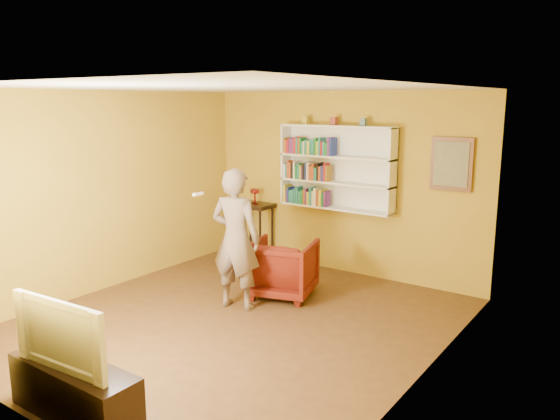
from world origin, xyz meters
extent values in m
cube|color=#482D17|center=(0.00, 0.00, -0.06)|extent=(5.30, 5.80, 0.12)
cube|color=#AE8B20|center=(0.00, 2.52, 1.35)|extent=(5.30, 0.04, 2.70)
cube|color=#AE8B20|center=(0.00, -2.52, 1.35)|extent=(5.30, 0.04, 2.70)
cube|color=#AE8B20|center=(-2.27, 0.00, 1.35)|extent=(0.04, 5.80, 2.70)
cube|color=#AE8B20|center=(2.27, 0.00, 1.35)|extent=(0.04, 5.80, 2.70)
cube|color=silver|center=(0.00, 0.00, 2.73)|extent=(5.30, 5.80, 0.06)
cube|color=white|center=(0.00, 2.48, 1.60)|extent=(1.80, 0.03, 1.20)
cube|color=white|center=(-0.89, 2.35, 1.60)|extent=(0.03, 0.28, 1.20)
cube|color=white|center=(0.89, 2.35, 1.60)|extent=(0.03, 0.28, 1.20)
cube|color=white|center=(0.00, 2.35, 1.00)|extent=(1.80, 0.28, 0.03)
cube|color=white|center=(0.00, 2.35, 1.38)|extent=(1.80, 0.28, 0.03)
cube|color=white|center=(0.00, 2.35, 1.76)|extent=(1.80, 0.28, 0.03)
cube|color=white|center=(0.00, 2.35, 2.20)|extent=(1.80, 0.28, 0.03)
cube|color=gold|center=(-0.84, 2.31, 1.15)|extent=(0.04, 0.18, 0.26)
cube|color=#5D2673|center=(-0.80, 2.29, 1.11)|extent=(0.02, 0.15, 0.19)
cube|color=navy|center=(-0.78, 2.31, 1.13)|extent=(0.03, 0.17, 0.24)
cube|color=teal|center=(-0.74, 2.30, 1.11)|extent=(0.04, 0.15, 0.19)
cube|color=teal|center=(-0.69, 2.29, 1.12)|extent=(0.04, 0.14, 0.21)
cube|color=teal|center=(-0.65, 2.31, 1.13)|extent=(0.03, 0.19, 0.23)
cube|color=teal|center=(-0.61, 2.29, 1.14)|extent=(0.04, 0.14, 0.26)
cube|color=teal|center=(-0.56, 2.31, 1.11)|extent=(0.04, 0.18, 0.19)
cube|color=#19742E|center=(-0.52, 2.31, 1.12)|extent=(0.04, 0.18, 0.22)
cube|color=#AA4822|center=(-0.48, 2.31, 1.13)|extent=(0.03, 0.17, 0.23)
cube|color=#5D2673|center=(-0.45, 2.30, 1.14)|extent=(0.03, 0.16, 0.25)
cube|color=gold|center=(-0.41, 2.29, 1.11)|extent=(0.03, 0.14, 0.20)
cube|color=teal|center=(-0.37, 2.30, 1.15)|extent=(0.04, 0.16, 0.27)
cube|color=white|center=(-0.33, 2.30, 1.13)|extent=(0.02, 0.15, 0.23)
cube|color=white|center=(-0.29, 2.29, 1.15)|extent=(0.04, 0.14, 0.27)
cube|color=#AA4822|center=(-0.24, 2.29, 1.13)|extent=(0.04, 0.14, 0.23)
cube|color=gold|center=(-0.20, 2.31, 1.14)|extent=(0.04, 0.19, 0.25)
cube|color=#19742E|center=(-0.16, 2.30, 1.12)|extent=(0.03, 0.16, 0.20)
cube|color=#5D2673|center=(-0.12, 2.30, 1.13)|extent=(0.03, 0.17, 0.23)
cube|color=white|center=(-0.85, 2.29, 1.50)|extent=(0.03, 0.14, 0.21)
cube|color=teal|center=(-0.81, 2.30, 1.50)|extent=(0.03, 0.15, 0.21)
cube|color=#AA4822|center=(-0.78, 2.29, 1.53)|extent=(0.02, 0.14, 0.27)
cube|color=#AA4822|center=(-0.74, 2.31, 1.51)|extent=(0.04, 0.19, 0.24)
cube|color=black|center=(-0.70, 2.29, 1.51)|extent=(0.04, 0.14, 0.24)
cube|color=white|center=(-0.67, 2.30, 1.52)|extent=(0.03, 0.17, 0.26)
cube|color=#19742E|center=(-0.63, 2.31, 1.50)|extent=(0.03, 0.18, 0.20)
cube|color=teal|center=(-0.59, 2.29, 1.51)|extent=(0.04, 0.14, 0.23)
cube|color=gold|center=(-0.55, 2.31, 1.50)|extent=(0.03, 0.18, 0.21)
cube|color=#5D2673|center=(-0.52, 2.30, 1.50)|extent=(0.02, 0.16, 0.20)
cube|color=black|center=(-0.49, 2.30, 1.52)|extent=(0.03, 0.16, 0.25)
cube|color=navy|center=(-0.46, 2.30, 1.53)|extent=(0.03, 0.17, 0.27)
cube|color=white|center=(-0.42, 2.30, 1.53)|extent=(0.04, 0.17, 0.27)
cube|color=#AA4822|center=(-0.37, 2.31, 1.50)|extent=(0.04, 0.18, 0.21)
cube|color=#AA4822|center=(-0.33, 2.30, 1.52)|extent=(0.04, 0.16, 0.25)
cube|color=teal|center=(-0.29, 2.31, 1.49)|extent=(0.04, 0.18, 0.20)
cube|color=black|center=(-0.25, 2.31, 1.53)|extent=(0.02, 0.18, 0.27)
cube|color=#AA4822|center=(-0.21, 2.31, 1.50)|extent=(0.04, 0.18, 0.22)
cube|color=navy|center=(-0.17, 2.30, 1.51)|extent=(0.04, 0.17, 0.23)
cube|color=#A51922|center=(-0.13, 2.29, 1.53)|extent=(0.03, 0.15, 0.27)
cube|color=#92661A|center=(-0.10, 2.30, 1.51)|extent=(0.03, 0.15, 0.24)
cube|color=#92661A|center=(-0.85, 2.31, 1.89)|extent=(0.02, 0.18, 0.23)
cube|color=#AA4822|center=(-0.82, 2.30, 1.88)|extent=(0.02, 0.16, 0.20)
cube|color=#A51922|center=(-0.79, 2.29, 1.88)|extent=(0.04, 0.14, 0.21)
cube|color=#5D2673|center=(-0.74, 2.30, 1.89)|extent=(0.03, 0.16, 0.23)
cube|color=#5D2673|center=(-0.70, 2.31, 1.89)|extent=(0.04, 0.19, 0.22)
cube|color=#A51922|center=(-0.66, 2.30, 1.90)|extent=(0.04, 0.15, 0.25)
cube|color=teal|center=(-0.62, 2.30, 1.89)|extent=(0.03, 0.17, 0.24)
cube|color=#AA4822|center=(-0.58, 2.31, 1.90)|extent=(0.03, 0.18, 0.25)
cube|color=#19742E|center=(-0.55, 2.30, 1.90)|extent=(0.02, 0.16, 0.24)
cube|color=teal|center=(-0.52, 2.30, 1.87)|extent=(0.03, 0.15, 0.19)
cube|color=white|center=(-0.49, 2.30, 1.87)|extent=(0.02, 0.16, 0.19)
cube|color=teal|center=(-0.46, 2.31, 1.88)|extent=(0.03, 0.18, 0.22)
cube|color=gold|center=(-0.42, 2.30, 1.87)|extent=(0.04, 0.16, 0.20)
cube|color=teal|center=(-0.38, 2.30, 1.89)|extent=(0.03, 0.16, 0.22)
cube|color=teal|center=(-0.34, 2.31, 1.89)|extent=(0.04, 0.17, 0.22)
cube|color=#19742E|center=(-0.30, 2.30, 1.90)|extent=(0.04, 0.15, 0.25)
cube|color=gold|center=(-0.26, 2.31, 1.88)|extent=(0.03, 0.19, 0.21)
cube|color=teal|center=(-0.22, 2.31, 1.90)|extent=(0.03, 0.18, 0.26)
cube|color=#A51922|center=(-0.19, 2.30, 1.88)|extent=(0.03, 0.17, 0.20)
cube|color=teal|center=(-0.15, 2.29, 1.87)|extent=(0.03, 0.15, 0.20)
cube|color=#19742E|center=(-0.11, 2.30, 1.87)|extent=(0.04, 0.16, 0.19)
cube|color=#5D2673|center=(-0.07, 2.31, 1.91)|extent=(0.03, 0.17, 0.27)
cube|color=navy|center=(-0.04, 2.31, 1.90)|extent=(0.03, 0.19, 0.26)
cube|color=gold|center=(-0.54, 2.35, 2.27)|extent=(0.08, 0.08, 0.11)
cube|color=brown|center=(-0.05, 2.35, 2.27)|extent=(0.08, 0.08, 0.12)
cube|color=slate|center=(0.42, 2.35, 2.27)|extent=(0.08, 0.08, 0.11)
cube|color=#5B331A|center=(1.65, 2.46, 1.75)|extent=(0.55, 0.04, 0.70)
cube|color=gray|center=(1.65, 2.44, 1.75)|extent=(0.45, 0.02, 0.58)
cylinder|color=black|center=(-1.66, 2.09, 0.43)|extent=(0.04, 0.04, 0.86)
cylinder|color=black|center=(-1.21, 2.09, 0.43)|extent=(0.04, 0.04, 0.86)
cylinder|color=black|center=(-1.66, 2.41, 0.43)|extent=(0.04, 0.04, 0.86)
cylinder|color=black|center=(-1.21, 2.41, 0.43)|extent=(0.04, 0.04, 0.86)
cube|color=black|center=(-1.44, 2.25, 0.89)|extent=(0.56, 0.43, 0.06)
cylinder|color=maroon|center=(-1.44, 2.25, 0.93)|extent=(0.11, 0.11, 0.02)
cylinder|color=maroon|center=(-1.44, 2.25, 1.01)|extent=(0.03, 0.03, 0.14)
ellipsoid|color=maroon|center=(-1.44, 2.25, 1.13)|extent=(0.15, 0.15, 0.09)
cylinder|color=beige|center=(-1.36, 2.25, 1.12)|extent=(0.01, 0.01, 0.11)
cylinder|color=beige|center=(-1.38, 2.29, 1.12)|extent=(0.01, 0.01, 0.11)
cylinder|color=beige|center=(-1.41, 2.32, 1.12)|extent=(0.01, 0.01, 0.11)
cylinder|color=beige|center=(-1.46, 2.32, 1.12)|extent=(0.01, 0.01, 0.11)
cylinder|color=beige|center=(-1.50, 2.29, 1.12)|extent=(0.01, 0.01, 0.11)
cylinder|color=beige|center=(-1.51, 2.25, 1.12)|extent=(0.01, 0.01, 0.11)
cylinder|color=beige|center=(-1.50, 2.21, 1.12)|extent=(0.01, 0.01, 0.11)
cylinder|color=beige|center=(-1.46, 2.18, 1.12)|extent=(0.01, 0.01, 0.11)
cylinder|color=beige|center=(-1.41, 2.18, 1.12)|extent=(0.01, 0.01, 0.11)
cylinder|color=beige|center=(-1.38, 2.21, 1.12)|extent=(0.01, 0.01, 0.11)
imported|color=#460805|center=(-0.07, 1.08, 0.38)|extent=(1.01, 1.03, 0.76)
imported|color=brown|center=(-0.30, 0.40, 0.88)|extent=(0.72, 0.55, 1.77)
cube|color=silver|center=(-0.63, 0.09, 1.46)|extent=(0.04, 0.15, 0.04)
cube|color=black|center=(0.18, -2.25, 0.23)|extent=(1.28, 0.38, 0.46)
imported|color=black|center=(0.18, -2.25, 0.75)|extent=(1.03, 0.20, 0.59)
camera|label=1|loc=(3.90, -4.61, 2.56)|focal=35.00mm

